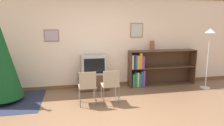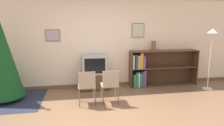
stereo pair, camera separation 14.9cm
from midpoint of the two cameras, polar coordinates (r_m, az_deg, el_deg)
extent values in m
plane|color=brown|center=(4.10, 0.28, -15.92)|extent=(24.00, 24.00, 0.00)
cube|color=beige|center=(5.89, -3.57, 6.06)|extent=(9.00, 0.08, 2.70)
cube|color=brown|center=(6.09, -3.36, -6.27)|extent=(9.00, 0.03, 0.10)
cube|color=brown|center=(5.82, -15.84, 7.59)|extent=(0.40, 0.02, 0.32)
cube|color=#A893A3|center=(5.81, -15.85, 7.58)|extent=(0.36, 0.01, 0.29)
cube|color=brown|center=(6.08, 8.15, 9.22)|extent=(0.38, 0.02, 0.42)
cube|color=#BCB7A8|center=(6.07, 8.18, 9.22)|extent=(0.35, 0.01, 0.38)
cube|color=#23283D|center=(5.66, -27.39, -9.40)|extent=(1.81, 1.72, 0.01)
cylinder|color=maroon|center=(5.64, -27.43, -8.88)|extent=(0.36, 0.36, 0.10)
cone|color=#14471E|center=(5.39, -28.44, 1.89)|extent=(0.92, 0.92, 2.04)
sphere|color=gold|center=(5.42, -26.18, 2.44)|extent=(0.06, 0.06, 0.06)
sphere|color=#1E4CB2|center=(5.88, -28.70, -4.26)|extent=(0.05, 0.05, 0.05)
sphere|color=silver|center=(5.45, -28.66, 7.53)|extent=(0.06, 0.06, 0.06)
cube|color=#412A1A|center=(5.85, -4.23, -7.25)|extent=(0.83, 0.43, 0.05)
cube|color=brown|center=(5.79, -4.26, -5.05)|extent=(0.87, 0.45, 0.42)
cube|color=#9E9E99|center=(5.67, -4.33, -0.42)|extent=(0.69, 0.43, 0.53)
cube|color=black|center=(5.46, -4.10, -0.88)|extent=(0.56, 0.01, 0.42)
cube|color=tan|center=(4.74, -6.33, -6.56)|extent=(0.40, 0.40, 0.02)
cube|color=tan|center=(4.50, -6.22, -4.90)|extent=(0.35, 0.01, 0.38)
cylinder|color=#B2B2B2|center=(4.97, -8.50, -8.43)|extent=(0.02, 0.02, 0.42)
cylinder|color=#B2B2B2|center=(4.99, -4.33, -8.26)|extent=(0.02, 0.02, 0.42)
cylinder|color=#B2B2B2|center=(4.63, -8.38, -9.91)|extent=(0.02, 0.02, 0.42)
cylinder|color=#B2B2B2|center=(4.65, -3.88, -9.71)|extent=(0.02, 0.02, 0.42)
cylinder|color=#B2B2B2|center=(4.57, -8.45, -7.59)|extent=(0.02, 0.02, 0.82)
cylinder|color=#B2B2B2|center=(4.59, -3.92, -7.41)|extent=(0.02, 0.02, 0.82)
cube|color=tan|center=(4.80, 0.18, -6.26)|extent=(0.40, 0.40, 0.02)
cube|color=tan|center=(4.56, 0.61, -4.60)|extent=(0.35, 0.01, 0.38)
cylinder|color=#B2B2B2|center=(5.01, -2.23, -8.16)|extent=(0.02, 0.02, 0.42)
cylinder|color=#B2B2B2|center=(5.07, 1.84, -7.93)|extent=(0.02, 0.02, 0.42)
cylinder|color=#B2B2B2|center=(4.67, -1.63, -9.60)|extent=(0.02, 0.02, 0.42)
cylinder|color=#B2B2B2|center=(4.73, 2.74, -9.33)|extent=(0.02, 0.02, 0.42)
cylinder|color=#B2B2B2|center=(4.61, -1.65, -7.30)|extent=(0.02, 0.02, 0.82)
cylinder|color=#B2B2B2|center=(4.67, 2.76, -7.05)|extent=(0.02, 0.02, 0.82)
cube|color=brown|center=(5.97, 6.05, -1.80)|extent=(0.02, 0.36, 1.08)
cube|color=brown|center=(6.83, 23.13, -0.99)|extent=(0.02, 0.36, 1.08)
cube|color=brown|center=(6.24, 15.42, 3.38)|extent=(2.11, 0.36, 0.02)
cube|color=brown|center=(6.46, 14.93, -5.99)|extent=(2.11, 0.36, 0.02)
cube|color=brown|center=(6.32, 15.18, -1.19)|extent=(2.07, 0.36, 0.02)
cube|color=#492F1E|center=(6.48, 14.53, -1.06)|extent=(2.11, 0.01, 1.08)
cube|color=#337547|center=(6.00, 7.01, -5.01)|extent=(0.07, 0.20, 0.38)
cube|color=#337547|center=(6.03, 7.69, -4.72)|extent=(0.06, 0.22, 0.43)
cube|color=silver|center=(6.06, 8.17, -4.63)|extent=(0.04, 0.25, 0.43)
cube|color=#337547|center=(6.07, 8.67, -4.78)|extent=(0.06, 0.24, 0.40)
cube|color=#2D4C93|center=(6.10, 9.17, -4.45)|extent=(0.05, 0.27, 0.45)
cube|color=#7A3D7F|center=(6.09, 9.89, -4.35)|extent=(0.06, 0.20, 0.49)
cube|color=silver|center=(5.88, 6.68, 0.31)|extent=(0.04, 0.25, 0.40)
cube|color=#232328|center=(5.91, 7.10, 0.49)|extent=(0.04, 0.28, 0.43)
cube|color=#2D4C93|center=(5.92, 7.61, 0.34)|extent=(0.06, 0.26, 0.40)
cube|color=gold|center=(5.92, 8.31, 0.27)|extent=(0.07, 0.21, 0.39)
cube|color=orange|center=(5.96, 8.94, 0.67)|extent=(0.07, 0.26, 0.46)
cube|color=#7A3D7F|center=(5.97, 9.69, 0.25)|extent=(0.07, 0.22, 0.37)
cylinder|color=brown|center=(6.13, 12.47, 4.79)|extent=(0.13, 0.13, 0.28)
torus|color=brown|center=(6.12, 12.53, 6.09)|extent=(0.12, 0.12, 0.02)
cylinder|color=silver|center=(6.51, 26.15, -6.60)|extent=(0.28, 0.28, 0.03)
cylinder|color=silver|center=(6.33, 26.77, 0.41)|extent=(0.03, 0.03, 1.59)
cone|color=white|center=(6.25, 27.45, 8.16)|extent=(0.28, 0.28, 0.12)
camera|label=1|loc=(0.07, -89.14, 0.17)|focal=32.00mm
camera|label=2|loc=(0.07, 90.86, -0.17)|focal=32.00mm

